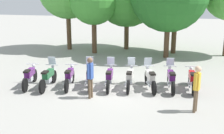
{
  "coord_description": "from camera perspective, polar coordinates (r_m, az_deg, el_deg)",
  "views": [
    {
      "loc": [
        3.08,
        -11.89,
        4.32
      ],
      "look_at": [
        0.0,
        0.5,
        0.9
      ],
      "focal_mm": 43.94,
      "sensor_mm": 36.0,
      "label": 1
    }
  ],
  "objects": [
    {
      "name": "ground_plane",
      "position": [
        13.02,
        -0.53,
        -4.38
      ],
      "size": [
        80.0,
        80.0,
        0.0
      ],
      "primitive_type": "plane",
      "color": "#9E9B93"
    },
    {
      "name": "motorcycle_0",
      "position": [
        13.69,
        -16.73,
        -1.84
      ],
      "size": [
        0.75,
        2.15,
        0.99
      ],
      "rotation": [
        0.0,
        0.0,
        1.81
      ],
      "color": "black",
      "rests_on": "ground_plane"
    },
    {
      "name": "motorcycle_1",
      "position": [
        13.29,
        -13.11,
        -2.03
      ],
      "size": [
        0.62,
        2.19,
        1.37
      ],
      "rotation": [
        0.0,
        0.0,
        1.69
      ],
      "color": "black",
      "rests_on": "ground_plane"
    },
    {
      "name": "motorcycle_2",
      "position": [
        13.19,
        -8.83,
        -2.01
      ],
      "size": [
        0.71,
        2.16,
        0.99
      ],
      "rotation": [
        0.0,
        0.0,
        1.78
      ],
      "color": "black",
      "rests_on": "ground_plane"
    },
    {
      "name": "motorcycle_3",
      "position": [
        13.04,
        -4.71,
        -2.02
      ],
      "size": [
        0.83,
        2.13,
        1.37
      ],
      "rotation": [
        0.0,
        0.0,
        1.86
      ],
      "color": "black",
      "rests_on": "ground_plane"
    },
    {
      "name": "motorcycle_4",
      "position": [
        12.91,
        -0.52,
        -2.14
      ],
      "size": [
        0.62,
        2.18,
        1.37
      ],
      "rotation": [
        0.0,
        0.0,
        1.72
      ],
      "color": "black",
      "rests_on": "ground_plane"
    },
    {
      "name": "motorcycle_5",
      "position": [
        12.88,
        3.75,
        -2.21
      ],
      "size": [
        0.62,
        2.19,
        1.37
      ],
      "rotation": [
        0.0,
        0.0,
        1.65
      ],
      "color": "black",
      "rests_on": "ground_plane"
    },
    {
      "name": "motorcycle_6",
      "position": [
        12.88,
        7.93,
        -2.33
      ],
      "size": [
        0.88,
        2.11,
        1.37
      ],
      "rotation": [
        0.0,
        0.0,
        1.89
      ],
      "color": "black",
      "rests_on": "ground_plane"
    },
    {
      "name": "motorcycle_7",
      "position": [
        13.0,
        12.17,
        -2.35
      ],
      "size": [
        0.63,
        2.18,
        1.37
      ],
      "rotation": [
        0.0,
        0.0,
        1.73
      ],
      "color": "black",
      "rests_on": "ground_plane"
    },
    {
      "name": "motorcycle_8",
      "position": [
        13.17,
        16.31,
        -2.48
      ],
      "size": [
        0.62,
        2.19,
        0.99
      ],
      "rotation": [
        0.0,
        0.0,
        1.64
      ],
      "color": "black",
      "rests_on": "ground_plane"
    },
    {
      "name": "person_0",
      "position": [
        10.59,
        17.23,
        -3.61
      ],
      "size": [
        0.3,
        0.4,
        1.79
      ],
      "rotation": [
        0.0,
        0.0,
        5.92
      ],
      "color": "brown",
      "rests_on": "ground_plane"
    },
    {
      "name": "person_1",
      "position": [
        11.5,
        -4.54,
        -1.53
      ],
      "size": [
        0.28,
        0.41,
        1.79
      ],
      "rotation": [
        0.0,
        0.0,
        2.93
      ],
      "color": "brown",
      "rests_on": "ground_plane"
    },
    {
      "name": "tree_1",
      "position": [
        20.31,
        -3.83,
        13.61
      ],
      "size": [
        3.53,
        3.53,
        5.63
      ],
      "color": "brown",
      "rests_on": "ground_plane"
    }
  ]
}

